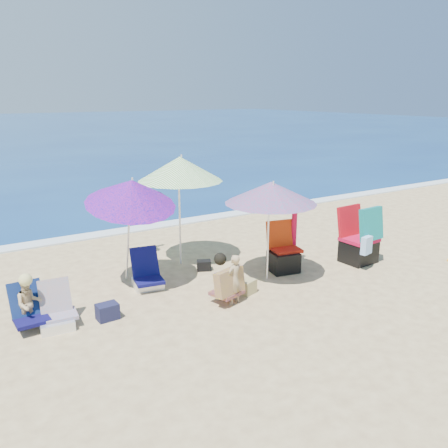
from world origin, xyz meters
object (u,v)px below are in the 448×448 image
umbrella_striped (180,169)px  umbrella_blue (131,192)px  chair_navy (147,277)px  camp_chair_left (283,256)px  person_center (231,280)px  person_left (29,303)px  chair_rainbow (57,315)px  umbrella_turquoise (271,193)px  camp_chair_right (360,242)px  furled_umbrella (293,227)px

umbrella_striped → umbrella_blue: (-1.26, -0.70, -0.20)m
chair_navy → camp_chair_left: (2.54, -0.61, 0.10)m
person_center → umbrella_striped: bearing=84.6°
person_left → umbrella_striped: bearing=22.5°
umbrella_striped → chair_navy: size_ratio=3.04×
umbrella_striped → chair_rainbow: bearing=-152.7°
umbrella_turquoise → chair_rainbow: (-3.69, 0.22, -1.46)m
chair_rainbow → person_left: bearing=157.1°
chair_navy → camp_chair_right: 4.26m
umbrella_striped → umbrella_blue: bearing=-151.1°
umbrella_turquoise → chair_rainbow: bearing=176.6°
umbrella_turquoise → chair_navy: size_ratio=2.84×
person_left → chair_rainbow: bearing=-22.9°
camp_chair_left → camp_chair_right: bearing=-16.4°
chair_navy → chair_rainbow: chair_navy is taller
person_center → person_left: 3.03m
umbrella_blue → chair_navy: bearing=-24.0°
person_left → umbrella_blue: bearing=17.7°
umbrella_turquoise → chair_navy: umbrella_turquoise is taller
chair_rainbow → furled_umbrella: bearing=2.3°
furled_umbrella → person_center: (-2.01, -0.87, -0.37)m
umbrella_turquoise → chair_rainbow: size_ratio=3.17×
furled_umbrella → camp_chair_left: (-0.35, -0.14, -0.49)m
furled_umbrella → camp_chair_left: bearing=-157.9°
umbrella_turquoise → chair_rainbow: umbrella_turquoise is taller
chair_navy → person_center: size_ratio=0.85×
umbrella_blue → chair_rainbow: 2.28m
umbrella_blue → chair_navy: (0.18, -0.08, -1.53)m
chair_navy → chair_rainbow: size_ratio=1.11×
chair_navy → camp_chair_left: 2.61m
umbrella_turquoise → umbrella_striped: umbrella_striped is taller
camp_chair_right → camp_chair_left: bearing=163.6°
chair_rainbow → person_left: size_ratio=0.76×
umbrella_blue → person_left: (-1.85, -0.59, -1.32)m
umbrella_turquoise → person_left: bearing=174.8°
umbrella_blue → chair_rainbow: (-1.51, -0.74, -1.54)m
umbrella_striped → person_center: (-0.20, -2.12, -1.50)m
umbrella_turquoise → umbrella_blue: bearing=156.3°
umbrella_striped → chair_rainbow: 3.57m
umbrella_turquoise → person_center: (-1.12, -0.46, -1.22)m
chair_rainbow → umbrella_blue: bearing=26.0°
umbrella_turquoise → umbrella_blue: 2.38m
chair_navy → chair_rainbow: bearing=-158.8°
umbrella_striped → chair_rainbow: size_ratio=3.38×
furled_umbrella → person_center: 2.22m
camp_chair_left → person_center: 1.82m
chair_rainbow → camp_chair_left: bearing=0.6°
umbrella_striped → furled_umbrella: (1.81, -1.25, -1.13)m
camp_chair_right → umbrella_striped: bearing=148.6°
umbrella_blue → furled_umbrella: bearing=-10.2°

